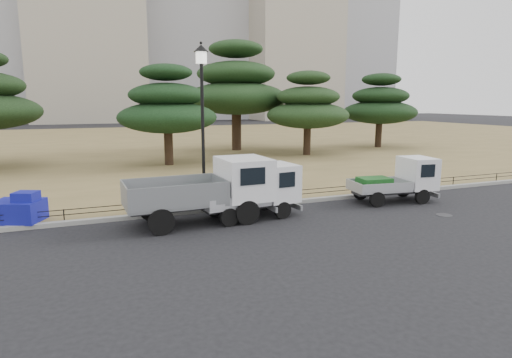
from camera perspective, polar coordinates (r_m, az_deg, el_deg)
name	(u,v)px	position (r m, az deg, el deg)	size (l,w,h in m)	color
ground	(277,224)	(15.25, 2.76, -6.07)	(220.00, 220.00, 0.00)	black
lawn	(153,144)	(44.54, -13.61, 4.61)	(120.00, 56.00, 0.15)	olive
curb	(251,206)	(17.55, -0.72, -3.59)	(120.00, 0.25, 0.16)	gray
truck_large	(208,188)	(15.44, -6.38, -1.14)	(5.23, 2.27, 2.25)	black
truck_kei_front	(256,191)	(16.04, 0.05, -1.66)	(3.83, 1.95, 1.95)	black
truck_kei_rear	(399,180)	(19.50, 18.49, -0.11)	(3.78, 1.96, 1.90)	black
street_lamp	(202,99)	(16.75, -7.19, 10.49)	(0.56, 0.56, 6.25)	black
pipe_fence	(249,197)	(17.60, -0.89, -2.35)	(38.00, 0.04, 0.40)	black
tarp_pile	(18,209)	(17.13, -29.10, -3.57)	(1.93, 1.71, 1.06)	#13179A
manhole	(444,215)	(17.95, 23.78, -4.42)	(0.60, 0.60, 0.01)	#2D2D30
pine_center_left	(167,107)	(28.64, -11.76, 9.34)	(6.40, 6.40, 6.51)	black
pine_center_right	(236,87)	(36.86, -2.66, 12.11)	(8.62, 8.62, 9.14)	black
pine_east_near	(308,107)	(33.66, 6.91, 9.53)	(6.38, 6.38, 6.44)	black
pine_east_far	(380,105)	(40.75, 16.21, 9.47)	(6.58, 6.58, 6.61)	black
tower_east	(290,16)	(107.67, 4.56, 20.86)	(20.00, 18.00, 48.00)	#AAA08C
radio_tower	(394,3)	(128.13, 17.92, 21.47)	(1.80, 1.80, 63.00)	#D83F33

